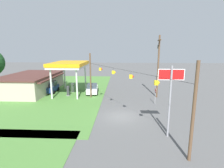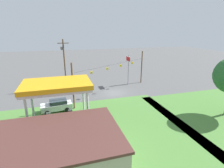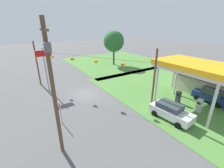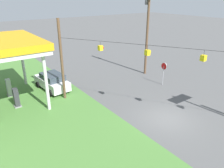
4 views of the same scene
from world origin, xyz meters
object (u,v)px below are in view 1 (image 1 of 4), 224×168
object	(u,v)px
gas_station_store	(32,83)
stop_sign_overhead	(170,87)
car_at_pumps_front	(92,89)
stop_sign_roadside	(155,92)
utility_pole_main	(158,63)
fuel_pump_far	(73,88)
gas_station_canopy	(69,65)
car_at_pumps_rear	(51,87)
fuel_pump_near	(68,91)

from	to	relation	value
gas_station_store	stop_sign_overhead	world-z (taller)	stop_sign_overhead
car_at_pumps_front	stop_sign_overhead	distance (m)	18.43
stop_sign_roadside	utility_pole_main	distance (m)	5.52
fuel_pump_far	car_at_pumps_front	size ratio (longest dim) A/B	0.37
gas_station_canopy	gas_station_store	bearing A→B (deg)	79.86
car_at_pumps_rear	stop_sign_overhead	distance (m)	23.71
gas_station_store	fuel_pump_far	bearing A→B (deg)	-90.21
fuel_pump_near	car_at_pumps_front	xyz separation A→B (m)	(1.76, -3.91, 0.11)
gas_station_store	fuel_pump_far	xyz separation A→B (m)	(-0.03, -7.83, -0.84)
stop_sign_overhead	fuel_pump_far	bearing A→B (deg)	39.49
car_at_pumps_front	stop_sign_roadside	distance (m)	11.70
car_at_pumps_rear	fuel_pump_near	bearing A→B (deg)	58.18
stop_sign_roadside	fuel_pump_near	bearing A→B (deg)	-105.44
gas_station_store	fuel_pump_near	world-z (taller)	gas_station_store
fuel_pump_near	car_at_pumps_rear	world-z (taller)	car_at_pumps_rear
car_at_pumps_rear	stop_sign_roadside	world-z (taller)	stop_sign_roadside
stop_sign_overhead	utility_pole_main	xyz separation A→B (m)	(13.49, -1.69, 0.95)
gas_station_canopy	car_at_pumps_rear	xyz separation A→B (m)	(0.83, 3.91, -4.14)
stop_sign_overhead	gas_station_canopy	bearing A→B (deg)	41.98
car_at_pumps_front	fuel_pump_near	bearing A→B (deg)	109.11
fuel_pump_near	gas_station_canopy	bearing A→B (deg)	0.06
car_at_pumps_front	stop_sign_roadside	world-z (taller)	stop_sign_roadside
car_at_pumps_rear	stop_sign_overhead	world-z (taller)	stop_sign_overhead
utility_pole_main	fuel_pump_near	bearing A→B (deg)	89.74
gas_station_canopy	fuel_pump_near	bearing A→B (deg)	-179.94
gas_station_canopy	car_at_pumps_front	size ratio (longest dim) A/B	1.78
utility_pole_main	stop_sign_roadside	bearing A→B (deg)	165.28
stop_sign_roadside	car_at_pumps_rear	bearing A→B (deg)	-108.70
gas_station_store	utility_pole_main	distance (m)	23.47
stop_sign_roadside	gas_station_canopy	bearing A→B (deg)	-110.48
stop_sign_overhead	fuel_pump_near	bearing A→B (deg)	44.73
gas_station_store	fuel_pump_near	bearing A→B (deg)	-109.49
fuel_pump_near	utility_pole_main	world-z (taller)	utility_pole_main
car_at_pumps_front	stop_sign_overhead	size ratio (longest dim) A/B	0.71
gas_station_store	fuel_pump_near	distance (m)	8.35
fuel_pump_near	stop_sign_overhead	size ratio (longest dim) A/B	0.26
gas_station_store	stop_sign_overhead	xyz separation A→B (m)	(-16.33, -21.26, 3.06)
fuel_pump_near	car_at_pumps_rear	bearing A→B (deg)	60.59
fuel_pump_far	car_at_pumps_rear	bearing A→B (deg)	97.90
gas_station_store	car_at_pumps_rear	xyz separation A→B (m)	(-0.57, -3.93, -0.62)
utility_pole_main	car_at_pumps_rear	bearing A→B (deg)	83.20
fuel_pump_far	car_at_pumps_rear	xyz separation A→B (m)	(-0.54, 3.91, 0.22)
gas_station_store	car_at_pumps_front	distance (m)	11.81
gas_station_canopy	fuel_pump_near	world-z (taller)	gas_station_canopy
car_at_pumps_front	stop_sign_overhead	bearing A→B (deg)	-153.25
stop_sign_roadside	stop_sign_overhead	distance (m)	10.11
gas_station_canopy	car_at_pumps_front	xyz separation A→B (m)	(0.39, -3.91, -4.25)
fuel_pump_near	car_at_pumps_front	world-z (taller)	car_at_pumps_front
stop_sign_overhead	utility_pole_main	world-z (taller)	utility_pole_main
car_at_pumps_rear	utility_pole_main	size ratio (longest dim) A/B	0.41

